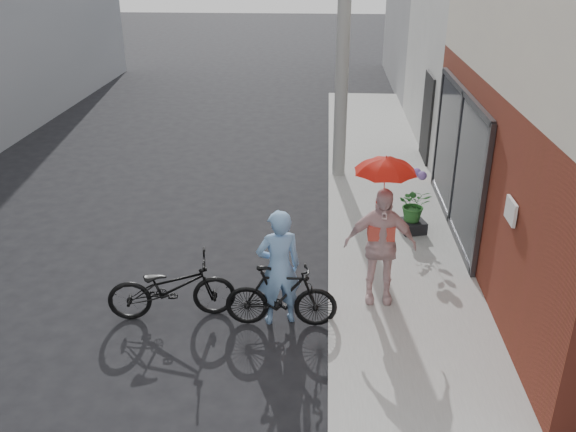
# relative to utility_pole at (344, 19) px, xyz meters

# --- Properties ---
(ground) EXTENTS (80.00, 80.00, 0.00)m
(ground) POSITION_rel_utility_pole_xyz_m (-1.10, -6.00, -3.50)
(ground) COLOR black
(ground) RESTS_ON ground
(sidewalk) EXTENTS (2.20, 24.00, 0.12)m
(sidewalk) POSITION_rel_utility_pole_xyz_m (1.00, -4.00, -3.44)
(sidewalk) COLOR gray
(sidewalk) RESTS_ON ground
(curb) EXTENTS (0.12, 24.00, 0.12)m
(curb) POSITION_rel_utility_pole_xyz_m (-0.16, -4.00, -3.44)
(curb) COLOR #9E9E99
(curb) RESTS_ON ground
(utility_pole) EXTENTS (0.28, 0.28, 7.00)m
(utility_pole) POSITION_rel_utility_pole_xyz_m (0.00, 0.00, 0.00)
(utility_pole) COLOR #9E9E99
(utility_pole) RESTS_ON ground
(officer) EXTENTS (0.72, 0.58, 1.73)m
(officer) POSITION_rel_utility_pole_xyz_m (-0.92, -5.75, -2.64)
(officer) COLOR #75A0D0
(officer) RESTS_ON ground
(bike_left) EXTENTS (1.89, 0.95, 0.95)m
(bike_left) POSITION_rel_utility_pole_xyz_m (-2.45, -5.73, -3.03)
(bike_left) COLOR black
(bike_left) RESTS_ON ground
(bike_right) EXTENTS (1.57, 0.47, 0.94)m
(bike_right) POSITION_rel_utility_pole_xyz_m (-0.88, -5.86, -3.03)
(bike_right) COLOR black
(bike_right) RESTS_ON ground
(kimono_woman) EXTENTS (1.03, 0.43, 1.75)m
(kimono_woman) POSITION_rel_utility_pole_xyz_m (0.49, -5.26, -2.50)
(kimono_woman) COLOR beige
(kimono_woman) RESTS_ON sidewalk
(parasol) EXTENTS (0.82, 0.82, 0.72)m
(parasol) POSITION_rel_utility_pole_xyz_m (0.49, -5.26, -1.26)
(parasol) COLOR red
(parasol) RESTS_ON kimono_woman
(planter) EXTENTS (0.51, 0.51, 0.22)m
(planter) POSITION_rel_utility_pole_xyz_m (1.30, -2.94, -3.27)
(planter) COLOR black
(planter) RESTS_ON sidewalk
(potted_plant) EXTENTS (0.57, 0.50, 0.64)m
(potted_plant) POSITION_rel_utility_pole_xyz_m (1.30, -2.94, -2.84)
(potted_plant) COLOR #2A6729
(potted_plant) RESTS_ON planter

